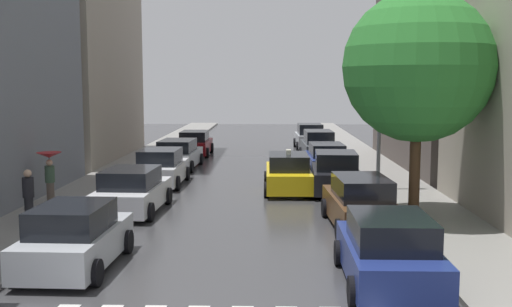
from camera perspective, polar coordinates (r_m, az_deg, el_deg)
ground_plane at (r=31.97m, az=-0.41°, el=-1.61°), size 28.00×72.00×0.04m
sidewalk_left at (r=32.82m, az=-11.84°, el=-1.37°), size 3.00×72.00×0.15m
sidewalk_right at (r=32.41m, az=11.15°, el=-1.46°), size 3.00×72.00×0.15m
building_right_mid at (r=35.12m, az=18.27°, el=10.80°), size 6.00×14.88×14.63m
parked_car_left_nearest at (r=15.70m, az=-16.83°, el=-7.72°), size 2.16×4.14×1.64m
parked_car_left_second at (r=21.92m, az=-11.69°, el=-3.56°), size 2.29×4.48×1.60m
parked_car_left_third at (r=27.49m, az=-9.01°, el=-1.38°), size 2.15×4.30×1.66m
parked_car_left_fourth at (r=32.69m, az=-7.41°, el=-0.13°), size 2.31×4.86×1.58m
parked_car_left_fifth at (r=38.68m, az=-5.83°, el=0.93°), size 2.09×4.27×1.57m
parked_car_right_nearest at (r=14.18m, az=12.51°, el=-9.12°), size 2.18×4.30×1.65m
parked_car_right_second at (r=19.43m, az=9.88°, el=-4.73°), size 2.18×4.71×1.68m
parked_car_right_third at (r=25.40m, az=7.57°, el=-1.93°), size 2.27×4.18×1.76m
parked_car_right_fourth at (r=30.74m, az=6.69°, el=-0.56°), size 2.17×4.53×1.57m
parked_car_right_fifth at (r=35.99m, az=5.93°, el=0.66°), size 2.11×4.84×1.81m
parked_car_right_sixth at (r=42.28m, az=5.13°, el=1.55°), size 2.17×4.10×1.78m
taxi_midroad at (r=25.65m, az=3.08°, el=-1.92°), size 2.10×4.54×1.81m
pedestrian_foreground at (r=20.57m, az=-20.81°, el=-3.68°), size 0.36×0.36×1.72m
pedestrian_near_tree at (r=23.56m, az=-19.03°, el=-1.25°), size 0.91×0.91×1.90m
street_tree_right at (r=20.45m, az=15.13°, el=7.92°), size 4.94×4.94×7.45m
lamp_post_right at (r=25.54m, az=11.72°, el=6.33°), size 0.60×0.28×7.62m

